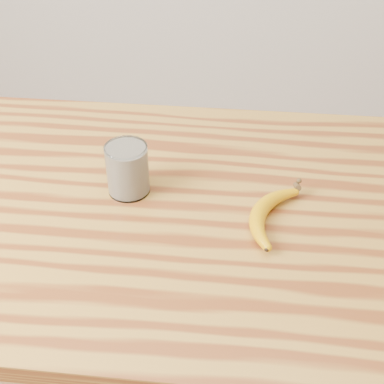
# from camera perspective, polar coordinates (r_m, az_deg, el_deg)

# --- Properties ---
(table) EXTENTS (1.20, 0.80, 0.90)m
(table) POSITION_cam_1_polar(r_m,az_deg,el_deg) (1.17, -3.92, -6.03)
(table) COLOR #A1712A
(table) RESTS_ON ground
(smoothie_glass) EXTENTS (0.09, 0.09, 0.11)m
(smoothie_glass) POSITION_cam_1_polar(r_m,az_deg,el_deg) (1.09, -6.90, 2.43)
(smoothie_glass) COLOR white
(smoothie_glass) RESTS_ON table
(banana) EXTENTS (0.18, 0.28, 0.03)m
(banana) POSITION_cam_1_polar(r_m,az_deg,el_deg) (1.05, 7.19, -2.08)
(banana) COLOR #C68804
(banana) RESTS_ON table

